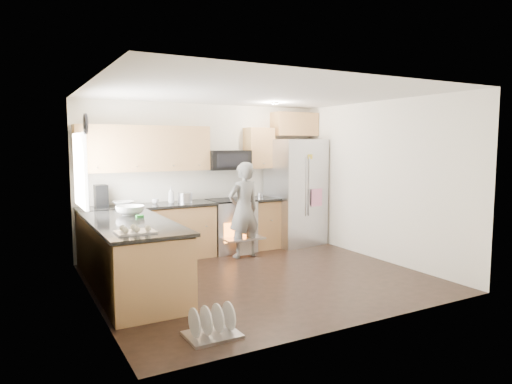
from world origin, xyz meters
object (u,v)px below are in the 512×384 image
stove_range (231,213)px  dish_rack (212,328)px  refrigerator (296,192)px  person (244,210)px

stove_range → dish_rack: (-1.74, -3.21, -0.59)m
stove_range → refrigerator: 1.38m
person → dish_rack: size_ratio=3.06×
refrigerator → person: 1.42m
refrigerator → dish_rack: size_ratio=3.79×
stove_range → dish_rack: 3.70m
person → dish_rack: bearing=49.9°
stove_range → person: (0.00, -0.49, 0.13)m
stove_range → person: size_ratio=1.11×
refrigerator → dish_rack: refrigerator is taller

